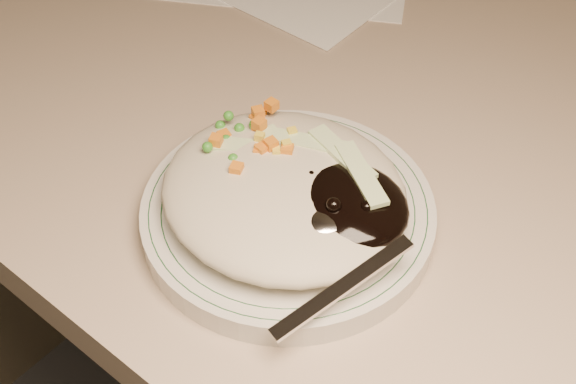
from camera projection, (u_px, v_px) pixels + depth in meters
The scene contains 4 objects.
desk at pixel (479, 302), 0.83m from camera, with size 1.40×0.70×0.74m.
plate at pixel (288, 215), 0.63m from camera, with size 0.23×0.23×0.02m, color silver.
plate_rim at pixel (288, 206), 0.62m from camera, with size 0.22×0.22×0.00m.
meal at pixel (292, 190), 0.60m from camera, with size 0.21×0.19×0.05m.
Camera 1 is at (0.16, 0.87, 1.21)m, focal length 50.00 mm.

